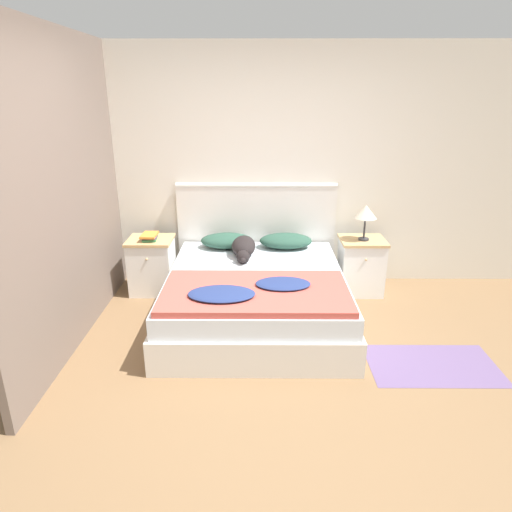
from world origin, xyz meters
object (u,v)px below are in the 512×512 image
Objects in this scene: nightstand_left at (152,265)px; table_lamp at (366,213)px; pillow_left at (227,241)px; pillow_right at (286,241)px; nightstand_right at (361,266)px; dog at (244,247)px; book_stack at (150,237)px; bed at (256,297)px.

nightstand_left is 1.60× the size of table_lamp.
pillow_right is (0.63, 0.00, 0.00)m from pillow_left.
nightstand_left is at bearing 180.00° from nightstand_right.
nightstand_right is at bearing -2.90° from pillow_left.
nightstand_left is 1.07× the size of pillow_left.
dog is 1.00m from book_stack.
pillow_right reaches higher than nightstand_right.
nightstand_left is at bearing 169.89° from dog.
pillow_right is 0.88m from table_lamp.
nightstand_right is 2.26m from book_stack.
bed is 3.42× the size of pillow_left.
dog is at bearing -53.04° from pillow_left.
pillow_left is at bearing 113.29° from bed.
table_lamp is (0.81, -0.10, 0.34)m from pillow_right.
pillow_left is at bearing 180.00° from pillow_right.
pillow_right reaches higher than bed.
table_lamp is (2.24, 0.00, 0.26)m from book_stack.
book_stack is 2.25m from table_lamp.
nightstand_left is 1.00× the size of nightstand_right.
nightstand_right is at bearing 8.09° from dog.
table_lamp reaches higher than pillow_left.
pillow_left is 1.50× the size of table_lamp.
book_stack is (-0.80, -0.10, 0.08)m from pillow_left.
bed is 1.34m from book_stack.
nightstand_right is (1.12, 0.66, 0.06)m from bed.
nightstand_right is 1.60× the size of table_lamp.
dog reaches higher than book_stack.
dog is 1.65× the size of table_lamp.
dog is at bearing -150.47° from pillow_right.
nightstand_right is 0.59m from table_lamp.
bed is 3.12× the size of dog.
table_lamp reaches higher than nightstand_left.
table_lamp is (0.00, -0.02, 0.59)m from nightstand_right.
nightstand_right is 0.97× the size of dog.
nightstand_left and nightstand_right have the same top height.
nightstand_left is at bearing -177.10° from pillow_right.
dog is (-0.44, -0.25, 0.01)m from pillow_right.
bed is 3.20× the size of nightstand_left.
dog is at bearing -10.11° from nightstand_left.
table_lamp reaches higher than book_stack.
table_lamp reaches higher than pillow_right.
bed is at bearing -29.59° from book_stack.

